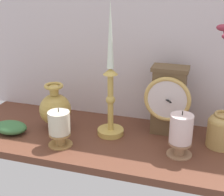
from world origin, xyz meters
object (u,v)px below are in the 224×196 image
at_px(brass_vase_jar, 223,124).
at_px(pillar_candle_near_clock, 59,127).
at_px(mantel_clock, 168,100).
at_px(brass_vase_bulbous, 55,109).
at_px(candlestick_tall_left, 110,93).
at_px(pillar_candle_front, 181,133).

height_order(brass_vase_jar, pillar_candle_near_clock, brass_vase_jar).
xyz_separation_m(mantel_clock, pillar_candle_near_clock, (-0.30, -0.18, -0.06)).
bearing_deg(pillar_candle_near_clock, brass_vase_bulbous, 121.98).
relative_size(brass_vase_bulbous, pillar_candle_near_clock, 1.28).
height_order(candlestick_tall_left, brass_vase_jar, candlestick_tall_left).
bearing_deg(candlestick_tall_left, pillar_candle_near_clock, -137.08).
bearing_deg(brass_vase_bulbous, candlestick_tall_left, 4.15).
bearing_deg(pillar_candle_front, mantel_clock, 114.35).
height_order(mantel_clock, candlestick_tall_left, candlestick_tall_left).
distance_m(brass_vase_jar, pillar_candle_near_clock, 0.49).
height_order(candlestick_tall_left, pillar_candle_near_clock, candlestick_tall_left).
bearing_deg(pillar_candle_front, brass_vase_jar, 38.75).
bearing_deg(mantel_clock, pillar_candle_near_clock, -149.31).
relative_size(brass_vase_jar, pillar_candle_near_clock, 2.97).
bearing_deg(brass_vase_jar, brass_vase_bulbous, -175.61).
distance_m(brass_vase_bulbous, pillar_candle_near_clock, 0.12).
relative_size(candlestick_tall_left, pillar_candle_front, 3.09).
bearing_deg(mantel_clock, pillar_candle_front, -65.65).
bearing_deg(mantel_clock, brass_vase_bulbous, -168.08).
xyz_separation_m(pillar_candle_front, pillar_candle_near_clock, (-0.36, -0.05, -0.01)).
xyz_separation_m(candlestick_tall_left, pillar_candle_near_clock, (-0.12, -0.12, -0.08)).
bearing_deg(pillar_candle_near_clock, pillar_candle_front, 8.14).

